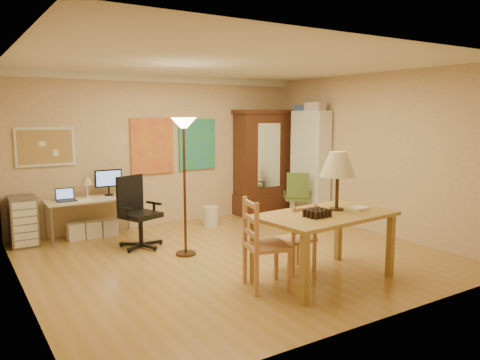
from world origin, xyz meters
TOP-DOWN VIEW (x-y plane):
  - floor at (0.00, 0.00)m, footprint 5.50×5.50m
  - crown_molding at (0.00, 2.46)m, footprint 5.50×0.08m
  - corkboard at (-2.05, 2.47)m, footprint 0.90×0.04m
  - art_panel_left at (-0.25, 2.47)m, footprint 0.80×0.04m
  - art_panel_right at (0.65, 2.47)m, footprint 0.75×0.04m
  - dining_table at (0.52, -1.32)m, footprint 1.74×1.14m
  - ladder_chair_back at (0.33, -0.93)m, footprint 0.42×0.40m
  - ladder_chair_left at (-0.36, -1.18)m, footprint 0.58×0.60m
  - torchiere_lamp at (-0.56, 0.49)m, footprint 0.36×0.36m
  - computer_desk at (-1.42, 2.15)m, footprint 1.45×0.64m
  - office_chair_black at (-0.99, 1.21)m, footprint 0.67×0.67m
  - office_chair_green at (2.17, 1.34)m, footprint 0.59×0.59m
  - drawer_cart at (-2.47, 2.23)m, footprint 0.39×0.47m
  - armoire at (1.99, 2.24)m, footprint 1.14×0.54m
  - bookshelf at (2.55, 1.41)m, footprint 0.31×0.83m
  - wastebin at (0.60, 1.86)m, footprint 0.28×0.28m

SIDE VIEW (x-z plane):
  - floor at x=0.00m, z-range 0.00..0.00m
  - wastebin at x=0.60m, z-range 0.00..0.35m
  - office_chair_green at x=2.17m, z-range -0.22..0.72m
  - office_chair_black at x=-0.99m, z-range -0.25..0.84m
  - drawer_cart at x=-2.47m, z-range 0.00..0.78m
  - computer_desk at x=-1.42m, z-range -0.15..0.95m
  - ladder_chair_back at x=0.33m, z-range -0.03..0.86m
  - ladder_chair_left at x=-0.36m, z-range -0.03..1.02m
  - armoire at x=1.99m, z-range -0.14..1.97m
  - dining_table at x=0.52m, z-range 0.21..1.76m
  - bookshelf at x=2.55m, z-range 0.00..2.08m
  - art_panel_left at x=-0.25m, z-range 0.95..1.95m
  - art_panel_right at x=0.65m, z-range 0.98..1.92m
  - corkboard at x=-2.05m, z-range 1.19..1.81m
  - torchiere_lamp at x=-0.56m, z-range 0.59..2.56m
  - crown_molding at x=0.00m, z-range 2.58..2.70m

